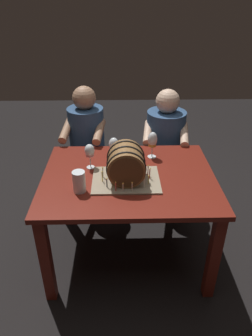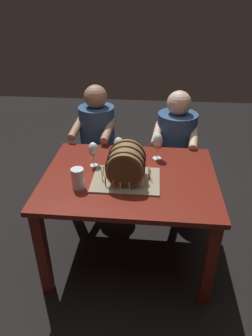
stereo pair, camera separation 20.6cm
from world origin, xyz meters
name	(u,v)px [view 2 (the right image)]	position (x,y,z in m)	size (l,w,h in m)	color
ground_plane	(129,252)	(0.00, 0.00, 0.00)	(8.00, 8.00, 0.00)	black
dining_table	(130,189)	(0.00, 0.00, 0.63)	(1.22, 0.95, 0.74)	maroon
barrel_cake	(126,165)	(-0.02, -0.07, 0.86)	(0.46, 0.35, 0.27)	gray
wine_glass_amber	(158,142)	(0.19, 0.27, 0.88)	(0.07, 0.07, 0.21)	white
wine_glass_rose	(93,150)	(-0.28, 0.12, 0.87)	(0.07, 0.07, 0.19)	white
wine_glass_red	(119,145)	(-0.11, 0.26, 0.85)	(0.08, 0.08, 0.18)	white
beer_pint	(78,179)	(-0.32, -0.18, 0.81)	(0.08, 0.08, 0.14)	white
person_seated_left	(98,152)	(-0.36, 0.74, 0.53)	(0.39, 0.49, 1.17)	#1B2D46
person_seated_right	(174,155)	(0.36, 0.74, 0.53)	(0.43, 0.51, 1.14)	#1B2D46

